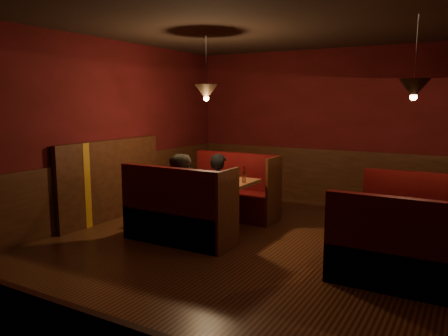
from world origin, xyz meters
The scene contains 9 objects.
room centered at (-0.28, 0.05, 1.05)m, with size 6.02×7.02×2.92m.
main_table centered at (-1.27, 0.73, 0.58)m, with size 1.42×0.86×0.99m.
main_bench_far centered at (-1.26, 1.53, 0.34)m, with size 1.56×0.56×1.06m.
main_bench_near centered at (-1.26, -0.08, 0.34)m, with size 1.56×0.56×1.06m.
second_table centered at (1.53, 0.58, 0.52)m, with size 1.25×0.80×0.71m.
second_bench_far centered at (1.56, 1.33, 0.32)m, with size 1.39×0.52×0.99m.
second_bench_near centered at (1.56, -0.17, 0.32)m, with size 1.39×0.52×0.99m.
diner_a centered at (-1.41, 1.28, 0.72)m, with size 0.52×0.34×1.44m, color black.
diner_b centered at (-1.27, 0.09, 0.77)m, with size 0.75×0.59×1.55m, color #322C22.
Camera 1 is at (2.16, -4.73, 1.90)m, focal length 35.00 mm.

